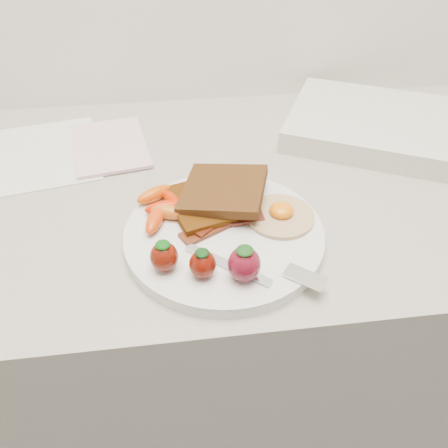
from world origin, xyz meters
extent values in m
cube|color=gray|center=(0.00, 1.70, 0.45)|extent=(2.00, 0.60, 0.90)
cylinder|color=silver|center=(-0.02, 1.56, 0.91)|extent=(0.27, 0.27, 0.02)
cube|color=#3B2304|center=(-0.03, 1.61, 0.93)|extent=(0.13, 0.13, 0.01)
cube|color=black|center=(-0.01, 1.62, 0.94)|extent=(0.14, 0.14, 0.03)
cylinder|color=beige|center=(0.06, 1.57, 0.92)|extent=(0.10, 0.10, 0.01)
ellipsoid|color=orange|center=(0.06, 1.57, 0.93)|extent=(0.03, 0.03, 0.02)
cube|color=#431A0B|center=(-0.03, 1.56, 0.92)|extent=(0.10, 0.07, 0.00)
cube|color=#39120C|center=(-0.01, 1.57, 0.92)|extent=(0.10, 0.03, 0.00)
cube|color=#3C0705|center=(-0.02, 1.58, 0.92)|extent=(0.09, 0.09, 0.00)
ellipsoid|color=red|center=(-0.10, 1.60, 0.93)|extent=(0.06, 0.03, 0.02)
ellipsoid|color=#C75C19|center=(-0.09, 1.59, 0.93)|extent=(0.06, 0.04, 0.02)
ellipsoid|color=red|center=(-0.11, 1.58, 0.93)|extent=(0.04, 0.06, 0.02)
ellipsoid|color=red|center=(-0.08, 1.61, 0.93)|extent=(0.04, 0.05, 0.02)
ellipsoid|color=#D84D05|center=(-0.11, 1.63, 0.93)|extent=(0.06, 0.05, 0.02)
ellipsoid|color=#5C1106|center=(-0.10, 1.50, 0.94)|extent=(0.03, 0.03, 0.04)
ellipsoid|color=#0A4C0C|center=(-0.10, 1.50, 0.96)|extent=(0.02, 0.02, 0.01)
ellipsoid|color=#5E0F05|center=(-0.05, 1.48, 0.94)|extent=(0.03, 0.03, 0.04)
ellipsoid|color=black|center=(-0.05, 1.48, 0.95)|extent=(0.02, 0.02, 0.01)
ellipsoid|color=maroon|center=(0.00, 1.47, 0.94)|extent=(0.04, 0.04, 0.04)
ellipsoid|color=#154112|center=(0.00, 1.47, 0.96)|extent=(0.02, 0.02, 0.01)
cube|color=silver|center=(-0.02, 1.49, 0.92)|extent=(0.10, 0.08, 0.00)
cube|color=silver|center=(0.07, 1.46, 0.92)|extent=(0.05, 0.05, 0.00)
cube|color=silver|center=(-0.30, 1.82, 0.90)|extent=(0.21, 0.25, 0.00)
cube|color=beige|center=(-0.19, 1.82, 0.91)|extent=(0.15, 0.20, 0.01)
cube|color=beige|center=(0.30, 1.81, 0.92)|extent=(0.39, 0.36, 0.04)
camera|label=1|loc=(-0.07, 1.12, 1.31)|focal=35.00mm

